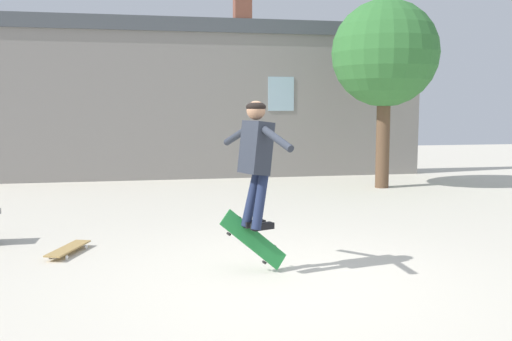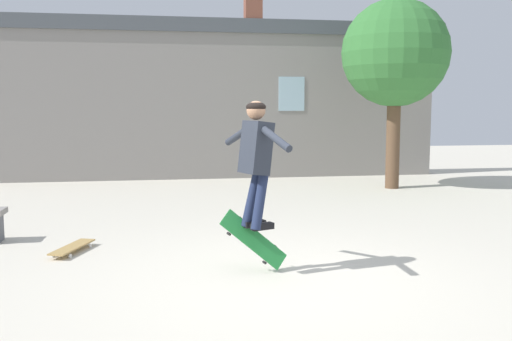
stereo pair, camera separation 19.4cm
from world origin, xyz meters
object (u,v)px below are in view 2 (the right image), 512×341
at_px(skater, 256,153).
at_px(skateboard_resting, 72,247).
at_px(skateboard_flipping, 254,240).
at_px(tree_right, 395,54).

height_order(skater, skateboard_resting, skater).
height_order(skateboard_flipping, skateboard_resting, skateboard_flipping).
distance_m(skater, skateboard_resting, 2.91).
height_order(skater, skateboard_flipping, skater).
bearing_deg(skateboard_flipping, tree_right, 56.28).
relative_size(skater, skateboard_flipping, 1.81).
bearing_deg(skateboard_flipping, skater, -71.07).
height_order(tree_right, skateboard_flipping, tree_right).
relative_size(tree_right, skateboard_flipping, 5.49).
relative_size(tree_right, skater, 3.04).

